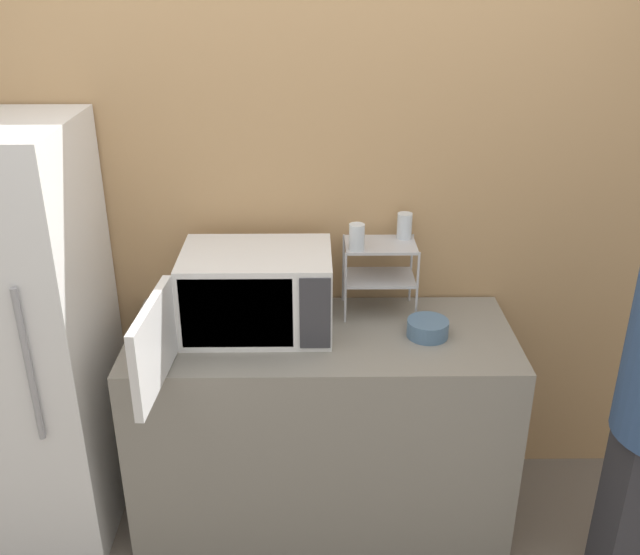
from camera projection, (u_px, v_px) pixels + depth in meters
name	position (u px, v px, depth m)	size (l,w,h in m)	color
wall_back	(320.00, 205.00, 2.96)	(8.00, 0.06, 2.60)	tan
counter	(321.00, 426.00, 2.99)	(1.52, 0.64, 0.89)	gray
microwave	(252.00, 293.00, 2.76)	(0.64, 0.84, 0.33)	silver
dish_rack	(380.00, 263.00, 2.89)	(0.30, 0.20, 0.30)	#B2B2B7
glass_front_left	(357.00, 237.00, 2.78)	(0.06, 0.06, 0.10)	silver
glass_back_right	(404.00, 226.00, 2.89)	(0.06, 0.06, 0.10)	silver
bowl	(428.00, 328.00, 2.77)	(0.16, 0.16, 0.07)	slate
refrigerator	(8.00, 341.00, 2.80)	(0.71, 0.66, 1.73)	white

